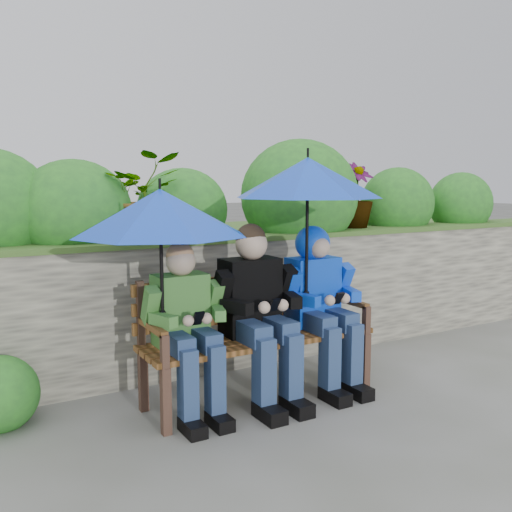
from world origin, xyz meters
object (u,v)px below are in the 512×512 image
park_bench (254,327)px  boy_middle (258,306)px  umbrella_right (308,178)px  boy_right (320,294)px  umbrella_left (160,212)px  boy_left (187,321)px

park_bench → boy_middle: (-0.02, -0.08, 0.16)m
park_bench → umbrella_right: size_ratio=1.59×
park_bench → umbrella_right: bearing=-15.6°
boy_right → umbrella_left: size_ratio=1.09×
umbrella_right → umbrella_left: bearing=179.5°
park_bench → boy_left: 0.54m
boy_middle → umbrella_right: bearing=-2.6°
boy_right → boy_left: bearing=-179.6°
umbrella_left → park_bench: bearing=7.4°
boy_left → park_bench: bearing=7.8°
umbrella_right → boy_middle: bearing=177.4°
boy_left → umbrella_right: umbrella_right is taller
boy_left → umbrella_left: size_ratio=1.04×
umbrella_left → umbrella_right: size_ratio=1.04×
umbrella_left → umbrella_right: bearing=-0.5°
boy_left → boy_middle: boy_middle is taller
park_bench → boy_right: (0.50, -0.06, 0.19)m
park_bench → boy_middle: boy_middle is taller
boy_right → umbrella_right: size_ratio=1.14×
boy_middle → umbrella_right: 0.92m
boy_middle → umbrella_left: size_ratio=1.13×
boy_middle → boy_right: boy_middle is taller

